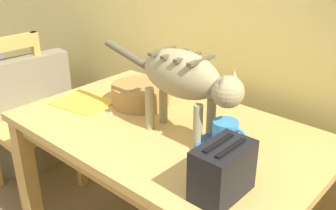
{
  "coord_description": "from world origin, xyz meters",
  "views": [
    {
      "loc": [
        0.87,
        0.48,
        1.46
      ],
      "look_at": [
        -0.08,
        1.55,
        0.82
      ],
      "focal_mm": 41.16,
      "sensor_mm": 36.0,
      "label": 1
    }
  ],
  "objects": [
    {
      "name": "dining_table",
      "position": [
        -0.08,
        1.55,
        0.63
      ],
      "size": [
        1.31,
        0.8,
        0.72
      ],
      "color": "tan",
      "rests_on": "ground_plane"
    },
    {
      "name": "cat",
      "position": [
        0.02,
        1.53,
        0.97
      ],
      "size": [
        0.69,
        0.15,
        0.35
      ],
      "rotation": [
        0.0,
        0.0,
        -1.57
      ],
      "color": "#91855B",
      "rests_on": "dining_table"
    },
    {
      "name": "saucer_bowl",
      "position": [
        0.21,
        1.53,
        0.74
      ],
      "size": [
        0.21,
        0.21,
        0.03
      ],
      "primitive_type": "cylinder",
      "color": "#2555B2",
      "rests_on": "dining_table"
    },
    {
      "name": "coffee_mug",
      "position": [
        0.22,
        1.53,
        0.8
      ],
      "size": [
        0.14,
        0.09,
        0.09
      ],
      "color": "#2E7BBF",
      "rests_on": "saucer_bowl"
    },
    {
      "name": "magazine",
      "position": [
        -0.55,
        1.46,
        0.73
      ],
      "size": [
        0.29,
        0.25,
        0.01
      ],
      "primitive_type": "cube",
      "rotation": [
        0.0,
        0.0,
        0.17
      ],
      "color": "gold",
      "rests_on": "dining_table"
    },
    {
      "name": "book_stack",
      "position": [
        -0.47,
        1.79,
        0.74
      ],
      "size": [
        0.16,
        0.13,
        0.04
      ],
      "color": "#44A65B",
      "rests_on": "dining_table"
    },
    {
      "name": "wicker_basket",
      "position": [
        -0.34,
        1.64,
        0.77
      ],
      "size": [
        0.27,
        0.27,
        0.1
      ],
      "color": "olive",
      "rests_on": "dining_table"
    },
    {
      "name": "toaster",
      "position": [
        0.35,
        1.32,
        0.81
      ],
      "size": [
        0.12,
        0.2,
        0.18
      ],
      "color": "black",
      "rests_on": "dining_table"
    },
    {
      "name": "wooden_chair_near",
      "position": [
        -1.12,
        1.45,
        0.45
      ],
      "size": [
        0.43,
        0.43,
        0.92
      ],
      "rotation": [
        0.0,
        0.0,
        -1.6
      ],
      "color": "#C19247",
      "rests_on": "ground_plane"
    },
    {
      "name": "wicker_armchair",
      "position": [
        -1.46,
        1.57,
        0.27
      ],
      "size": [
        0.63,
        0.64,
        0.78
      ],
      "rotation": [
        0.0,
        0.0,
        1.47
      ],
      "color": "#776D53",
      "rests_on": "ground_plane"
    }
  ]
}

